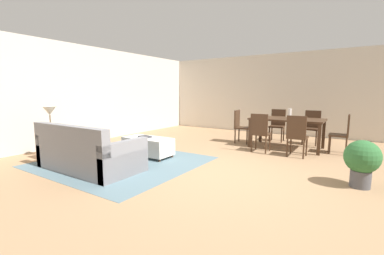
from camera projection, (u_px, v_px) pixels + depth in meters
ground_plane at (219, 172)px, 4.59m from camera, size 10.80×10.80×0.00m
wall_back at (288, 94)px, 8.55m from camera, size 9.00×0.12×2.70m
wall_left at (85, 95)px, 7.25m from camera, size 0.12×11.00×2.70m
area_rug at (122, 162)px, 5.27m from camera, size 3.00×2.80×0.01m
couch at (88, 154)px, 4.72m from camera, size 1.96×0.98×0.86m
ottoman_table at (148, 146)px, 5.69m from camera, size 1.11×0.53×0.42m
side_table at (52, 137)px, 5.42m from camera, size 0.40×0.40×0.60m
table_lamp at (50, 112)px, 5.35m from camera, size 0.26×0.26×0.53m
dining_table at (287, 122)px, 6.51m from camera, size 1.74×0.97×0.76m
dining_chair_near_left at (260, 131)px, 6.06m from camera, size 0.41×0.41×0.92m
dining_chair_near_right at (297, 134)px, 5.59m from camera, size 0.40×0.40×0.92m
dining_chair_far_left at (278, 123)px, 7.51m from camera, size 0.43×0.43×0.92m
dining_chair_far_right at (312, 125)px, 7.02m from camera, size 0.41×0.41×0.92m
dining_chair_head_east at (343, 132)px, 5.88m from camera, size 0.41×0.41×0.92m
dining_chair_head_west at (240, 124)px, 7.21m from camera, size 0.43×0.43×0.92m
vase_centerpiece at (290, 114)px, 6.44m from camera, size 0.09×0.09×0.25m
book_on_ottoman at (145, 137)px, 5.68m from camera, size 0.30×0.25×0.03m
potted_plant at (362, 160)px, 3.81m from camera, size 0.50×0.50×0.72m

